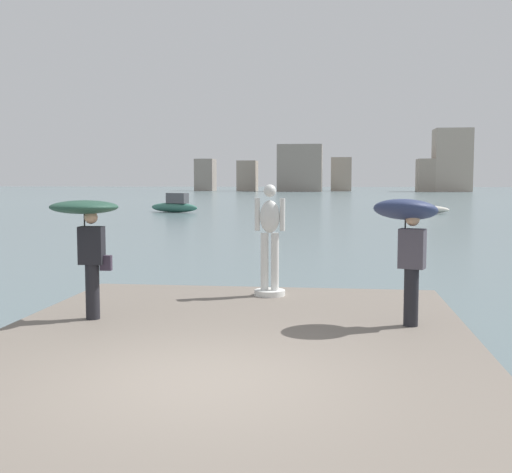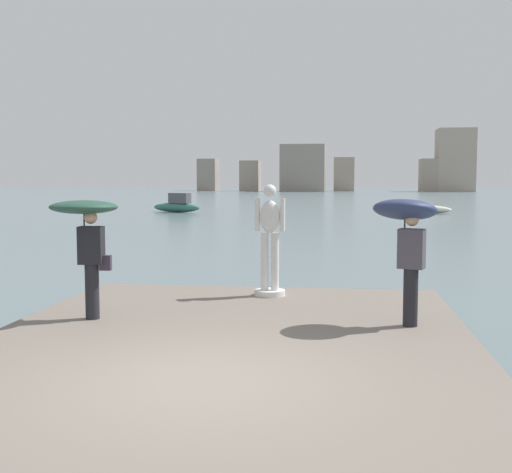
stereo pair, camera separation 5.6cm
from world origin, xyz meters
The scene contains 8 objects.
ground_plane centered at (0.00, 40.00, 0.00)m, with size 400.00×400.00×0.00m, color slate.
pier centered at (0.00, 1.66, 0.20)m, with size 6.95×9.32×0.40m, color #70665B.
statue_white_figure centered at (0.24, 5.35, 1.40)m, with size 0.59×0.59×2.13m.
onlooker_left centered at (-2.42, 2.92, 1.92)m, with size 1.11×1.12×1.90m.
onlooker_right centered at (2.56, 3.06, 1.93)m, with size 1.24×1.26×1.99m.
boat_mid centered at (-11.38, 44.25, 0.57)m, with size 4.54×2.65×1.56m.
boat_leftward centered at (8.32, 45.52, 0.32)m, with size 4.22×3.97×0.64m.
distant_skyline centered at (5.06, 142.78, 5.30)m, with size 62.62×13.79×13.85m.
Camera 2 is at (1.54, -6.93, 2.61)m, focal length 45.69 mm.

